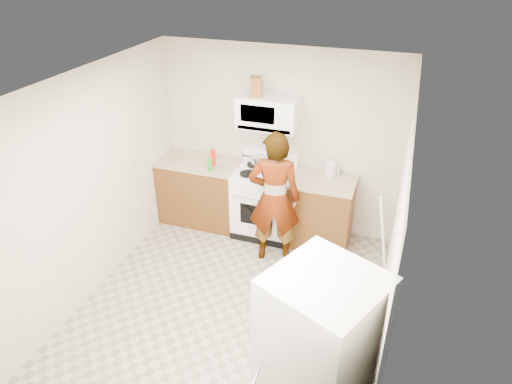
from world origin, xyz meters
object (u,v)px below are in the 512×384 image
at_px(microwave, 268,112).
at_px(kettle, 331,169).
at_px(person, 274,199).
at_px(saucepan, 258,160).
at_px(gas_range, 264,201).
at_px(fridge, 318,369).

bearing_deg(microwave, kettle, 2.81).
relative_size(person, kettle, 9.74).
height_order(person, saucepan, person).
xyz_separation_m(gas_range, kettle, (0.84, 0.17, 0.54)).
relative_size(gas_range, kettle, 6.36).
bearing_deg(person, saucepan, -70.19).
xyz_separation_m(microwave, fridge, (1.31, -2.91, -0.85)).
height_order(gas_range, person, person).
relative_size(kettle, saucepan, 0.91).
relative_size(person, saucepan, 8.83).
bearing_deg(person, microwave, -78.85).
bearing_deg(kettle, microwave, 173.15).
distance_m(kettle, saucepan, 0.99).
relative_size(fridge, saucepan, 8.67).
xyz_separation_m(person, kettle, (0.54, 0.70, 0.16)).
xyz_separation_m(fridge, kettle, (-0.47, 2.95, 0.17)).
bearing_deg(microwave, person, -65.84).
bearing_deg(person, kettle, -141.07).
bearing_deg(fridge, saucepan, 141.21).
distance_m(fridge, saucepan, 3.28).
relative_size(gas_range, microwave, 1.49).
bearing_deg(microwave, saucepan, 169.16).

